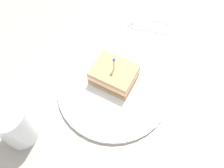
# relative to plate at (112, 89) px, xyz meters

# --- Properties ---
(ground_plane) EXTENTS (0.97, 0.97, 0.02)m
(ground_plane) POSITION_rel_plate_xyz_m (0.00, 0.00, -0.02)
(ground_plane) COLOR #9E9384
(plate) EXTENTS (0.28, 0.28, 0.01)m
(plate) POSITION_rel_plate_xyz_m (0.00, 0.00, 0.00)
(plate) COLOR white
(plate) RESTS_ON ground_plane
(sandwich_half_center) EXTENTS (0.12, 0.13, 0.09)m
(sandwich_half_center) POSITION_rel_plate_xyz_m (0.02, -0.00, 0.03)
(sandwich_half_center) COLOR tan
(sandwich_half_center) RESTS_ON plate
(drink_glass) EXTENTS (0.07, 0.07, 0.12)m
(drink_glass) POSITION_rel_plate_xyz_m (-0.12, 0.21, 0.05)
(drink_glass) COLOR #B74C33
(drink_glass) RESTS_ON ground_plane
(fork) EXTENTS (0.05, 0.12, 0.00)m
(fork) POSITION_rel_plate_xyz_m (0.20, -0.08, -0.00)
(fork) COLOR silver
(fork) RESTS_ON ground_plane
(knife) EXTENTS (0.04, 0.14, 0.00)m
(knife) POSITION_rel_plate_xyz_m (0.24, -0.09, -0.00)
(knife) COLOR silver
(knife) RESTS_ON ground_plane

